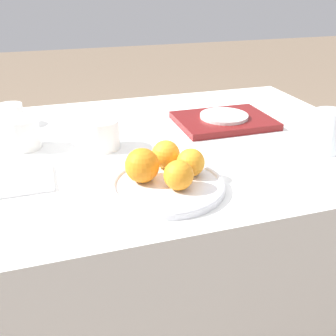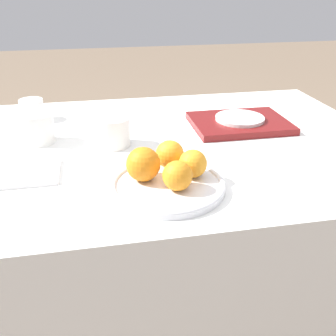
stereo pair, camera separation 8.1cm
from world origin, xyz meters
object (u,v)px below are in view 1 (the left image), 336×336
cup_1 (11,115)px  napkin (20,181)px  fruit_platter (168,185)px  orange_2 (166,154)px  side_plate (224,116)px  orange_1 (142,165)px  serving_tray (224,121)px  orange_0 (179,175)px  cup_2 (23,134)px  cup_0 (102,134)px  water_glass (328,131)px  orange_3 (190,163)px

cup_1 → napkin: (0.03, -0.39, -0.03)m
fruit_platter → cup_1: cup_1 is taller
orange_2 → side_plate: orange_2 is taller
orange_1 → serving_tray: (0.33, 0.31, -0.04)m
orange_0 → side_plate: 0.45m
napkin → cup_2: bearing=87.4°
orange_0 → serving_tray: size_ratio=0.22×
orange_1 → cup_0: bearing=101.8°
water_glass → cup_1: water_glass is taller
fruit_platter → serving_tray: 0.44m
orange_0 → orange_2: 0.10m
orange_0 → cup_2: size_ratio=0.74×
orange_2 → cup_2: cup_2 is taller
cup_1 → cup_0: bearing=-47.8°
cup_0 → napkin: 0.25m
orange_0 → orange_3: 0.07m
water_glass → cup_0: size_ratio=1.20×
orange_1 → orange_0: bearing=-41.3°
orange_0 → napkin: orange_0 is taller
napkin → side_plate: bearing=20.1°
orange_3 → water_glass: bearing=6.8°
cup_2 → water_glass: bearing=-18.9°
orange_2 → cup_0: size_ratio=0.71×
orange_2 → cup_0: 0.22m
cup_0 → orange_2: bearing=-57.7°
orange_2 → orange_3: orange_2 is taller
cup_0 → cup_1: bearing=132.2°
orange_0 → cup_2: (-0.30, 0.35, -0.00)m
water_glass → cup_0: 0.57m
fruit_platter → napkin: size_ratio=1.71×
fruit_platter → water_glass: (0.44, 0.07, 0.04)m
cup_2 → cup_1: bearing=101.1°
orange_0 → cup_1: orange_0 is taller
side_plate → napkin: bearing=-159.9°
serving_tray → cup_1: bearing=163.4°
orange_3 → cup_1: orange_3 is taller
water_glass → napkin: (-0.74, 0.05, -0.05)m
water_glass → side_plate: size_ratio=0.75×
serving_tray → side_plate: bearing=0.0°
fruit_platter → napkin: bearing=157.5°
cup_0 → cup_2: 0.20m
orange_2 → water_glass: bearing=-1.2°
orange_0 → water_glass: bearing=12.5°
orange_0 → cup_1: size_ratio=0.86×
cup_1 → cup_2: (0.04, -0.20, 0.01)m
orange_3 → water_glass: 0.39m
serving_tray → fruit_platter: bearing=-130.0°
fruit_platter → cup_0: size_ratio=2.68×
serving_tray → napkin: serving_tray is taller
side_plate → napkin: side_plate is taller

